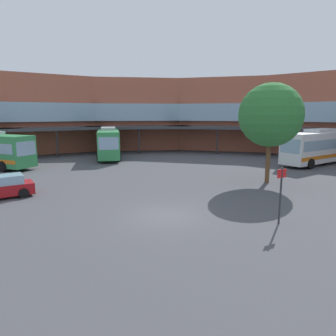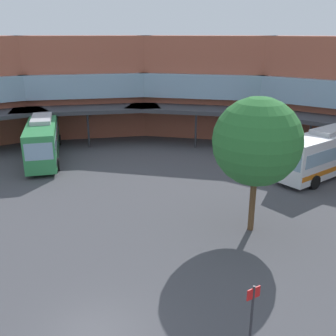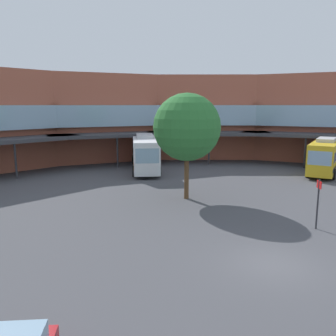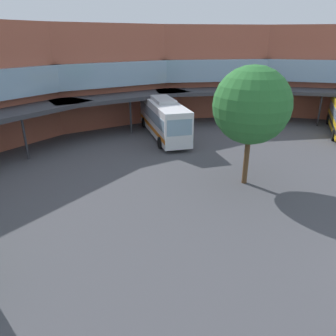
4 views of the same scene
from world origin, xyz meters
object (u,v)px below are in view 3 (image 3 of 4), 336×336
at_px(bus_1, 145,152).
at_px(stop_sign_post, 318,199).
at_px(plaza_tree, 187,127).
at_px(bus_0, 325,155).

relative_size(bus_1, stop_sign_post, 3.52).
height_order(plaza_tree, stop_sign_post, plaza_tree).
bearing_deg(bus_0, stop_sign_post, 4.86).
bearing_deg(stop_sign_post, plaza_tree, 90.69).
bearing_deg(plaza_tree, bus_1, 61.77).
relative_size(bus_0, bus_1, 0.99).
bearing_deg(bus_1, stop_sign_post, 24.36).
xyz_separation_m(plaza_tree, stop_sign_post, (0.12, -10.03, -3.76)).
bearing_deg(stop_sign_post, bus_1, 74.26).
bearing_deg(stop_sign_post, bus_0, 18.87).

